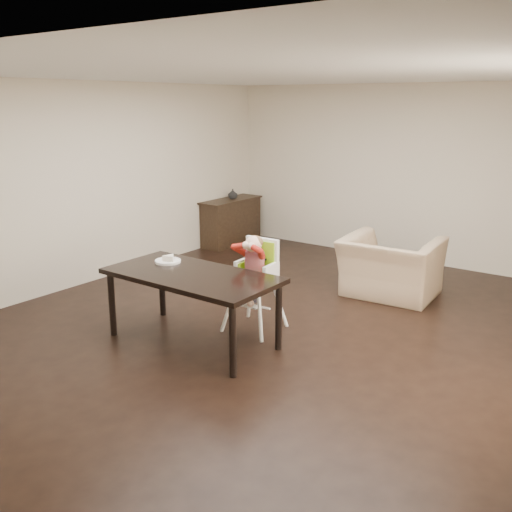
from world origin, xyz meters
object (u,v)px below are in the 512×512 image
Objects in this scene: high_chair at (256,263)px; armchair at (391,257)px; dining_table at (192,281)px; sideboard at (231,221)px.

high_chair is 0.91× the size of armchair.
armchair is (0.74, 1.91, -0.24)m from high_chair.
dining_table is at bearing -116.98° from high_chair.
high_chair reaches higher than armchair.
dining_table is 1.43× the size of sideboard.
armchair is at bearing -16.02° from sideboard.
high_chair is 2.06m from armchair.
sideboard is at bearing -19.69° from armchair.
high_chair is 0.84× the size of sideboard.
sideboard is (-2.34, 3.56, -0.27)m from dining_table.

